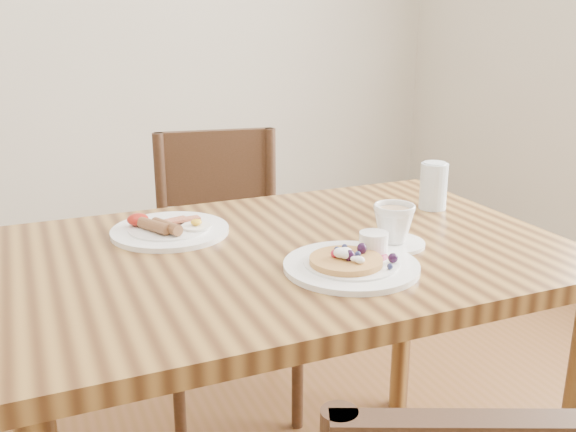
{
  "coord_description": "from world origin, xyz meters",
  "views": [
    {
      "loc": [
        -0.51,
        -1.2,
        1.23
      ],
      "look_at": [
        0.0,
        0.0,
        0.82
      ],
      "focal_mm": 40.0,
      "sensor_mm": 36.0,
      "label": 1
    }
  ],
  "objects_px": {
    "chair_far": "(224,258)",
    "pancake_plate": "(353,262)",
    "water_glass": "(433,186)",
    "dining_table": "(288,289)",
    "teacup_saucer": "(394,227)",
    "breakfast_plate": "(168,229)"
  },
  "relations": [
    {
      "from": "chair_far",
      "to": "pancake_plate",
      "type": "distance_m",
      "value": 0.84
    },
    {
      "from": "chair_far",
      "to": "water_glass",
      "type": "bearing_deg",
      "value": 138.03
    },
    {
      "from": "dining_table",
      "to": "water_glass",
      "type": "relative_size",
      "value": 10.03
    },
    {
      "from": "pancake_plate",
      "to": "dining_table",
      "type": "bearing_deg",
      "value": 112.91
    },
    {
      "from": "chair_far",
      "to": "pancake_plate",
      "type": "relative_size",
      "value": 3.26
    },
    {
      "from": "pancake_plate",
      "to": "water_glass",
      "type": "distance_m",
      "value": 0.49
    },
    {
      "from": "dining_table",
      "to": "water_glass",
      "type": "xyz_separation_m",
      "value": [
        0.46,
        0.12,
        0.16
      ]
    },
    {
      "from": "teacup_saucer",
      "to": "breakfast_plate",
      "type": "bearing_deg",
      "value": 148.24
    },
    {
      "from": "teacup_saucer",
      "to": "water_glass",
      "type": "relative_size",
      "value": 1.17
    },
    {
      "from": "dining_table",
      "to": "chair_far",
      "type": "bearing_deg",
      "value": 85.6
    },
    {
      "from": "breakfast_plate",
      "to": "water_glass",
      "type": "distance_m",
      "value": 0.68
    },
    {
      "from": "breakfast_plate",
      "to": "water_glass",
      "type": "height_order",
      "value": "water_glass"
    },
    {
      "from": "breakfast_plate",
      "to": "teacup_saucer",
      "type": "xyz_separation_m",
      "value": [
        0.43,
        -0.27,
        0.03
      ]
    },
    {
      "from": "chair_far",
      "to": "water_glass",
      "type": "relative_size",
      "value": 7.35
    },
    {
      "from": "dining_table",
      "to": "pancake_plate",
      "type": "distance_m",
      "value": 0.21
    },
    {
      "from": "chair_far",
      "to": "pancake_plate",
      "type": "bearing_deg",
      "value": 100.59
    },
    {
      "from": "chair_far",
      "to": "pancake_plate",
      "type": "height_order",
      "value": "chair_far"
    },
    {
      "from": "dining_table",
      "to": "pancake_plate",
      "type": "relative_size",
      "value": 4.44
    },
    {
      "from": "breakfast_plate",
      "to": "pancake_plate",
      "type": "bearing_deg",
      "value": -50.8
    },
    {
      "from": "water_glass",
      "to": "teacup_saucer",
      "type": "bearing_deg",
      "value": -140.71
    },
    {
      "from": "dining_table",
      "to": "teacup_saucer",
      "type": "relative_size",
      "value": 8.57
    },
    {
      "from": "dining_table",
      "to": "pancake_plate",
      "type": "xyz_separation_m",
      "value": [
        0.07,
        -0.16,
        0.11
      ]
    }
  ]
}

